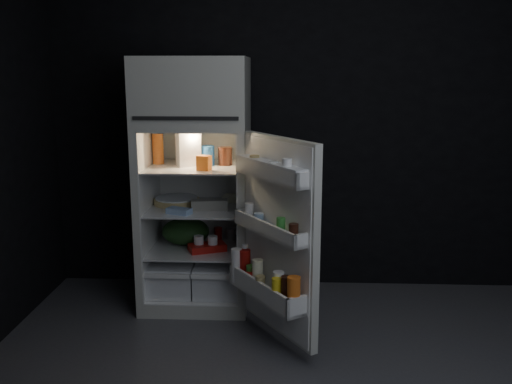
{
  "coord_description": "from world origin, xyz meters",
  "views": [
    {
      "loc": [
        -0.22,
        -2.69,
        1.71
      ],
      "look_at": [
        -0.39,
        1.0,
        0.9
      ],
      "focal_mm": 40.0,
      "sensor_mm": 36.0,
      "label": 1
    }
  ],
  "objects_px": {
    "milk_jug": "(188,149)",
    "egg_carton": "(209,205)",
    "fridge_door": "(275,240)",
    "refrigerator": "(196,174)",
    "yogurt_tray": "(207,247)"
  },
  "relations": [
    {
      "from": "milk_jug",
      "to": "egg_carton",
      "type": "height_order",
      "value": "milk_jug"
    },
    {
      "from": "fridge_door",
      "to": "milk_jug",
      "type": "bearing_deg",
      "value": 133.82
    },
    {
      "from": "milk_jug",
      "to": "egg_carton",
      "type": "xyz_separation_m",
      "value": [
        0.15,
        -0.08,
        -0.38
      ]
    },
    {
      "from": "refrigerator",
      "to": "fridge_door",
      "type": "relative_size",
      "value": 1.46
    },
    {
      "from": "yogurt_tray",
      "to": "egg_carton",
      "type": "bearing_deg",
      "value": 23.98
    },
    {
      "from": "refrigerator",
      "to": "fridge_door",
      "type": "xyz_separation_m",
      "value": [
        0.58,
        -0.69,
        -0.27
      ]
    },
    {
      "from": "refrigerator",
      "to": "yogurt_tray",
      "type": "height_order",
      "value": "refrigerator"
    },
    {
      "from": "egg_carton",
      "to": "yogurt_tray",
      "type": "bearing_deg",
      "value": -141.73
    },
    {
      "from": "fridge_door",
      "to": "yogurt_tray",
      "type": "relative_size",
      "value": 4.76
    },
    {
      "from": "fridge_door",
      "to": "egg_carton",
      "type": "xyz_separation_m",
      "value": [
        -0.47,
        0.57,
        0.08
      ]
    },
    {
      "from": "refrigerator",
      "to": "egg_carton",
      "type": "bearing_deg",
      "value": -47.11
    },
    {
      "from": "milk_jug",
      "to": "refrigerator",
      "type": "bearing_deg",
      "value": 19.64
    },
    {
      "from": "fridge_door",
      "to": "egg_carton",
      "type": "height_order",
      "value": "fridge_door"
    },
    {
      "from": "egg_carton",
      "to": "yogurt_tray",
      "type": "height_order",
      "value": "egg_carton"
    },
    {
      "from": "refrigerator",
      "to": "egg_carton",
      "type": "distance_m",
      "value": 0.25
    }
  ]
}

